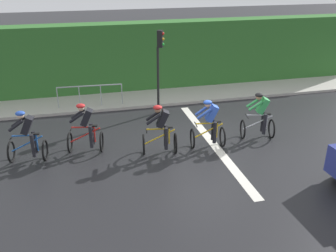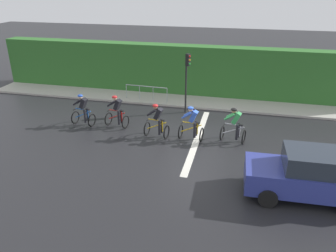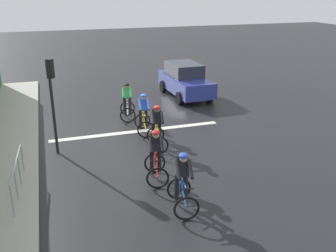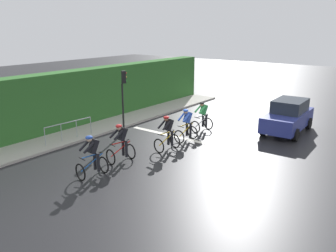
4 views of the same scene
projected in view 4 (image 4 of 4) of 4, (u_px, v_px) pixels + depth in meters
ground_plane at (183, 140)px, 17.54m from camera, size 80.00×80.00×0.00m
sidewalk_kerb at (84, 130)px, 19.04m from camera, size 2.80×24.25×0.12m
stone_wall_low at (73, 123)px, 19.50m from camera, size 0.44×24.25×0.57m
hedge_wall at (68, 100)px, 19.31m from camera, size 1.10×24.25×3.18m
road_marking_stop_line at (185, 139)px, 17.72m from camera, size 7.00×0.30×0.01m
cyclist_lead at (92, 157)px, 13.07m from camera, size 0.83×1.17×1.66m
cyclist_second at (121, 144)px, 14.53m from camera, size 0.88×1.19×1.66m
cyclist_mid at (168, 134)px, 15.88m from camera, size 0.84×1.17×1.66m
cyclist_fourth at (187, 126)px, 17.18m from camera, size 0.80×1.15×1.66m
cyclist_trailing at (203, 117)px, 18.80m from camera, size 0.88×1.19×1.66m
car_navy at (288, 116)px, 18.66m from camera, size 1.99×4.15×1.76m
traffic_light_near_crossing at (124, 92)px, 18.07m from camera, size 0.27×0.29×3.34m
pedestrian_railing_kerbside at (69, 127)px, 17.09m from camera, size 0.20×2.67×1.03m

